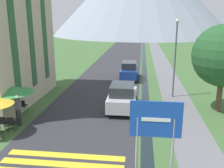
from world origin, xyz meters
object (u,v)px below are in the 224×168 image
Objects in this scene: cafe_chair_near_left at (4,122)px; tree_by_path at (224,56)px; person_standing_terrace at (18,108)px; cafe_chair_near_right at (11,122)px; cafe_chair_far_left at (23,105)px; parked_car_near at (122,97)px; parked_car_far at (129,70)px; streetlamp at (175,53)px; cafe_umbrella_middle_green at (14,90)px; road_sign at (155,128)px.

cafe_chair_near_left is 13.92m from tree_by_path.
cafe_chair_near_left is at bearing -124.67° from person_standing_terrace.
cafe_chair_far_left is at bearing 106.48° from cafe_chair_near_right.
parked_car_near reaches higher than cafe_chair_far_left.
parked_car_far is 14.08m from cafe_chair_near_right.
parked_car_far is at bearing 78.92° from cafe_chair_near_left.
streetlamp reaches higher than cafe_chair_near_left.
cafe_chair_near_right is at bearing -71.11° from cafe_umbrella_middle_green.
person_standing_terrace reaches higher than parked_car_far.
person_standing_terrace is (-5.81, -12.04, 0.17)m from parked_car_far.
road_sign is at bearing -100.38° from streetlamp.
tree_by_path is (6.42, -8.21, 2.85)m from parked_car_far.
person_standing_terrace is (0.59, -0.82, -0.86)m from cafe_umbrella_middle_green.
parked_car_far is 4.63× the size of cafe_chair_far_left.
parked_car_near is at bearing 48.10° from cafe_chair_near_left.
cafe_chair_near_right is 0.94m from person_standing_terrace.
cafe_chair_near_left is 0.35× the size of cafe_umbrella_middle_green.
parked_car_far is at bearing 89.83° from parked_car_near.
person_standing_terrace is 0.32× the size of tree_by_path.
streetlamp is at bearing -55.31° from parked_car_far.
parked_car_near reaches higher than cafe_chair_near_right.
parked_car_far is (0.03, 8.72, -0.00)m from parked_car_near.
tree_by_path reaches higher than cafe_chair_near_left.
parked_car_far is at bearing 96.27° from road_sign.
road_sign is 10.99m from streetlamp.
cafe_chair_far_left is 2.88m from cafe_chair_near_right.
road_sign is at bearing -47.92° from cafe_chair_far_left.
parked_car_near is 2.08× the size of person_standing_terrace.
tree_by_path reaches higher than road_sign.
cafe_chair_near_left is (-6.32, -12.78, -0.39)m from parked_car_far.
parked_car_far is 13.37m from person_standing_terrace.
cafe_umbrella_middle_green is at bearing 111.52° from cafe_chair_near_right.
cafe_chair_far_left is at bearing 109.87° from cafe_chair_near_left.
cafe_chair_near_right is (0.69, -2.80, 0.00)m from cafe_chair_far_left.
cafe_umbrella_middle_green reaches higher than cafe_chair_near_left.
parked_car_near is 6.67m from person_standing_terrace.
cafe_chair_near_left is 12.83m from streetlamp.
streetlamp reaches higher than parked_car_far.
cafe_chair_near_left is at bearing -87.32° from cafe_umbrella_middle_green.
cafe_chair_far_left is at bearing 97.10° from cafe_umbrella_middle_green.
cafe_umbrella_middle_green is at bearing 149.00° from road_sign.
parked_car_far is 0.65× the size of streetlamp.
streetlamp is (10.06, 7.38, 2.99)m from cafe_chair_near_left.
streetlamp reaches higher than tree_by_path.
parked_car_near is at bearing 37.58° from cafe_chair_near_right.
road_sign is 8.69m from person_standing_terrace.
streetlamp reaches higher than person_standing_terrace.
cafe_chair_near_left is at bearing -143.74° from streetlamp.
parked_car_far is 2.13× the size of person_standing_terrace.
cafe_chair_near_right is (0.46, -0.01, 0.00)m from cafe_chair_near_left.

